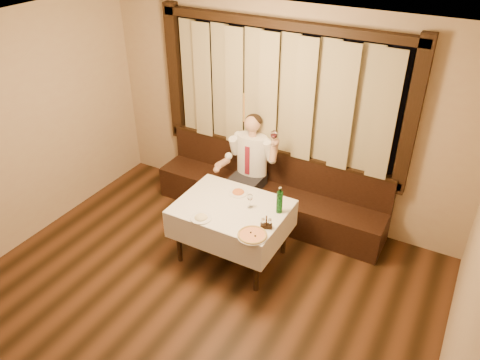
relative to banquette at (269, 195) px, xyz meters
The scene contains 10 objects.
room 2.12m from the banquette, 90.03° to the right, with size 5.01×6.01×2.81m.
banquette is the anchor object (origin of this frame).
dining_table 1.08m from the banquette, 90.00° to the right, with size 1.27×0.97×0.76m.
pizza 1.55m from the banquette, 71.56° to the right, with size 0.33×0.33×0.04m.
pasta_red 0.89m from the banquette, 94.81° to the right, with size 0.23×0.23×0.08m.
pasta_cream 1.49m from the banquette, 97.11° to the right, with size 0.24×0.24×0.08m.
green_bottle 1.17m from the banquette, 58.61° to the right, with size 0.07×0.07×0.33m.
table_wine_glass 1.13m from the banquette, 78.13° to the right, with size 0.07×0.07×0.18m.
cruet_caddy 1.40m from the banquette, 66.16° to the right, with size 0.14×0.11×0.14m.
seated_man 0.59m from the banquette, 160.60° to the right, with size 0.80×0.60×1.44m.
Camera 1 is at (2.22, -2.14, 3.85)m, focal length 35.00 mm.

